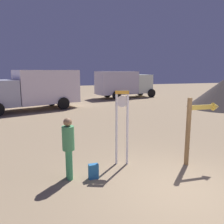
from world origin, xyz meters
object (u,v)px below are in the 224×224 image
at_px(arrow_sign, 200,120).
at_px(dome_tent, 222,94).
at_px(box_truck_near, 38,88).
at_px(standing_clock, 122,121).
at_px(person_near_clock, 68,145).
at_px(backpack, 93,171).
at_px(box_truck_far, 123,83).

relative_size(arrow_sign, dome_tent, 0.40).
distance_m(box_truck_near, dome_tent, 14.20).
relative_size(standing_clock, box_truck_near, 0.33).
height_order(person_near_clock, backpack, person_near_clock).
distance_m(arrow_sign, box_truck_far, 17.84).
relative_size(standing_clock, box_truck_far, 0.35).
bearing_deg(box_truck_far, arrow_sign, -103.05).
xyz_separation_m(standing_clock, person_near_clock, (-1.70, -0.51, -0.43)).
height_order(standing_clock, arrow_sign, standing_clock).
bearing_deg(dome_tent, standing_clock, -144.82).
bearing_deg(box_truck_near, box_truck_far, 29.92).
relative_size(box_truck_far, dome_tent, 1.28).
bearing_deg(box_truck_far, standing_clock, -110.70).
height_order(box_truck_far, dome_tent, box_truck_far).
xyz_separation_m(box_truck_far, dome_tent, (4.97, -8.73, -0.46)).
relative_size(box_truck_near, dome_tent, 1.34).
height_order(person_near_clock, dome_tent, dome_tent).
bearing_deg(backpack, dome_tent, 35.01).
xyz_separation_m(backpack, box_truck_far, (7.38, 17.38, 1.36)).
relative_size(standing_clock, dome_tent, 0.44).
height_order(standing_clock, box_truck_near, box_truck_near).
relative_size(arrow_sign, backpack, 5.12).
bearing_deg(person_near_clock, box_truck_far, 65.04).
distance_m(box_truck_far, dome_tent, 10.05).
height_order(person_near_clock, box_truck_far, box_truck_far).
xyz_separation_m(standing_clock, dome_tent, (11.27, 7.95, -0.28)).
height_order(box_truck_near, box_truck_far, box_truck_near).
height_order(arrow_sign, box_truck_near, box_truck_near).
xyz_separation_m(arrow_sign, dome_tent, (9.00, 8.65, -0.32)).
bearing_deg(dome_tent, box_truck_far, 119.67).
bearing_deg(person_near_clock, backpack, -17.44).
relative_size(person_near_clock, backpack, 4.11).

